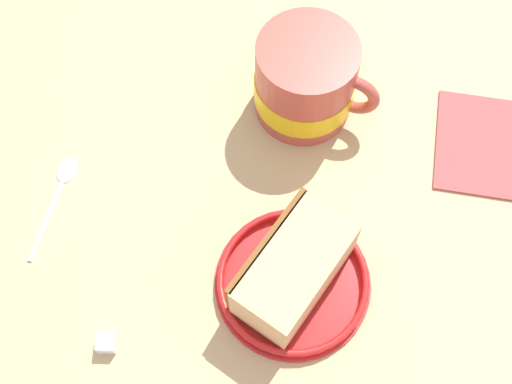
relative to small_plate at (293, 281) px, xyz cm
name	(u,v)px	position (x,y,z in cm)	size (l,w,h in cm)	color
ground_plane	(257,207)	(8.91, 2.17, -2.78)	(118.10, 118.10, 3.99)	tan
small_plate	(293,281)	(0.00, 0.00, 0.00)	(14.29, 14.29, 1.59)	red
cake_slice	(292,269)	(0.18, 0.20, 3.11)	(12.76, 12.39, 5.83)	brown
tea_mug	(306,81)	(18.87, -3.81, 3.69)	(10.00, 11.93, 9.45)	#BF4C3F
teaspoon	(60,184)	(12.57, 21.16, -0.42)	(11.05, 5.17, 0.80)	silver
folded_napkin	(492,145)	(11.80, -21.84, -0.48)	(11.41, 11.01, 0.60)	#B24C4C
sugar_cube	(106,343)	(-3.60, 16.97, 0.01)	(1.58, 1.58, 1.58)	white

